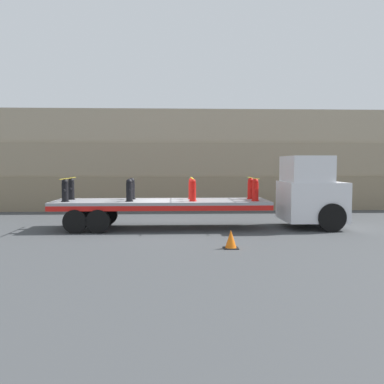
{
  "coord_description": "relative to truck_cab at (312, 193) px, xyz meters",
  "views": [
    {
      "loc": [
        0.46,
        -17.82,
        2.69
      ],
      "look_at": [
        1.28,
        0.0,
        1.53
      ],
      "focal_mm": 40.0,
      "sensor_mm": 36.0,
      "label": 1
    }
  ],
  "objects": [
    {
      "name": "fire_hydrant_red_far_3",
      "position": [
        -2.54,
        0.53,
        0.14
      ],
      "size": [
        0.32,
        0.55,
        0.92
      ],
      "color": "red",
      "rests_on": "flatbed_trailer"
    },
    {
      "name": "rock_cliff",
      "position": [
        -6.39,
        8.22,
        1.45
      ],
      "size": [
        60.0,
        3.3,
        5.86
      ],
      "color": "#84755B",
      "rests_on": "ground_plane"
    },
    {
      "name": "cargo_strap_front",
      "position": [
        -2.54,
        0.0,
        0.62
      ],
      "size": [
        0.05,
        2.63,
        0.01
      ],
      "color": "yellow",
      "rests_on": "fire_hydrant_red_near_3"
    },
    {
      "name": "fire_hydrant_black_far_0",
      "position": [
        -10.23,
        0.53,
        0.14
      ],
      "size": [
        0.32,
        0.55,
        0.92
      ],
      "color": "black",
      "rests_on": "flatbed_trailer"
    },
    {
      "name": "traffic_cone",
      "position": [
        -4.07,
        -4.38,
        -1.2
      ],
      "size": [
        0.47,
        0.47,
        0.6
      ],
      "color": "black",
      "rests_on": "ground_plane"
    },
    {
      "name": "truck_cab",
      "position": [
        0.0,
        0.0,
        0.0
      ],
      "size": [
        2.44,
        2.7,
        3.03
      ],
      "color": "silver",
      "rests_on": "ground_plane"
    },
    {
      "name": "fire_hydrant_black_far_1",
      "position": [
        -7.67,
        0.53,
        0.14
      ],
      "size": [
        0.32,
        0.55,
        0.92
      ],
      "color": "black",
      "rests_on": "flatbed_trailer"
    },
    {
      "name": "fire_hydrant_red_near_2",
      "position": [
        -5.11,
        -0.53,
        0.14
      ],
      "size": [
        0.32,
        0.55,
        0.92
      ],
      "color": "red",
      "rests_on": "flatbed_trailer"
    },
    {
      "name": "fire_hydrant_black_near_1",
      "position": [
        -7.67,
        -0.53,
        0.14
      ],
      "size": [
        0.32,
        0.55,
        0.92
      ],
      "color": "black",
      "rests_on": "flatbed_trailer"
    },
    {
      "name": "fire_hydrant_red_far_2",
      "position": [
        -5.11,
        0.53,
        0.14
      ],
      "size": [
        0.32,
        0.55,
        0.92
      ],
      "color": "red",
      "rests_on": "flatbed_trailer"
    },
    {
      "name": "cargo_strap_rear",
      "position": [
        -10.23,
        0.0,
        0.62
      ],
      "size": [
        0.05,
        2.63,
        0.01
      ],
      "color": "yellow",
      "rests_on": "fire_hydrant_black_near_0"
    },
    {
      "name": "ground_plane",
      "position": [
        -6.39,
        0.0,
        -1.49
      ],
      "size": [
        120.0,
        120.0,
        0.0
      ],
      "primitive_type": "plane",
      "color": "#3F4244"
    },
    {
      "name": "cargo_strap_middle",
      "position": [
        -5.11,
        0.0,
        0.62
      ],
      "size": [
        0.05,
        2.63,
        0.01
      ],
      "color": "yellow",
      "rests_on": "fire_hydrant_red_near_2"
    },
    {
      "name": "fire_hydrant_black_near_0",
      "position": [
        -10.23,
        -0.53,
        0.14
      ],
      "size": [
        0.32,
        0.55,
        0.92
      ],
      "color": "black",
      "rests_on": "flatbed_trailer"
    },
    {
      "name": "flatbed_trailer",
      "position": [
        -7.15,
        0.0,
        -0.55
      ],
      "size": [
        8.89,
        2.53,
        1.18
      ],
      "color": "gray",
      "rests_on": "ground_plane"
    },
    {
      "name": "fire_hydrant_red_near_3",
      "position": [
        -2.54,
        -0.53,
        0.14
      ],
      "size": [
        0.32,
        0.55,
        0.92
      ],
      "color": "red",
      "rests_on": "flatbed_trailer"
    }
  ]
}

